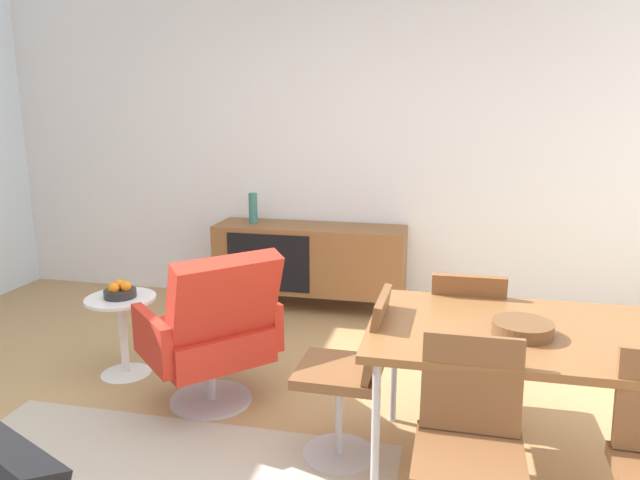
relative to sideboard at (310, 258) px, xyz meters
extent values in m
plane|color=tan|center=(0.29, -2.30, -0.44)|extent=(8.32, 8.32, 0.00)
cube|color=white|center=(0.29, 0.30, 0.96)|extent=(6.80, 0.12, 2.80)
cube|color=brown|center=(0.00, 0.00, 0.00)|extent=(1.60, 0.44, 0.56)
cube|color=black|center=(-0.30, -0.22, 0.00)|extent=(0.70, 0.01, 0.48)
cylinder|color=brown|center=(-0.74, -0.17, -0.36)|extent=(0.03, 0.03, 0.16)
cylinder|color=brown|center=(0.74, -0.17, -0.36)|extent=(0.03, 0.03, 0.16)
cylinder|color=brown|center=(-0.74, 0.17, -0.36)|extent=(0.03, 0.03, 0.16)
cylinder|color=brown|center=(0.74, 0.17, -0.36)|extent=(0.03, 0.03, 0.16)
cylinder|color=#337266|center=(-0.49, 0.00, 0.41)|extent=(0.07, 0.07, 0.26)
cube|color=brown|center=(1.61, -2.12, 0.28)|extent=(1.60, 0.90, 0.04)
cylinder|color=#B7B7BC|center=(0.89, -2.51, -0.09)|extent=(0.04, 0.04, 0.70)
cylinder|color=#B7B7BC|center=(0.89, -1.73, -0.09)|extent=(0.04, 0.04, 0.70)
cylinder|color=brown|center=(1.48, -2.19, 0.33)|extent=(0.26, 0.26, 0.06)
cube|color=brown|center=(1.26, -2.74, 0.01)|extent=(0.40, 0.40, 0.05)
cube|color=brown|center=(1.27, -2.56, 0.23)|extent=(0.38, 0.09, 0.38)
cube|color=brown|center=(1.26, -1.50, 0.01)|extent=(0.40, 0.40, 0.05)
cube|color=brown|center=(1.27, -1.68, 0.23)|extent=(0.38, 0.09, 0.38)
cylinder|color=#B7B7BC|center=(1.26, -1.50, -0.23)|extent=(0.04, 0.04, 0.42)
cylinder|color=#B7B7BC|center=(1.26, -1.50, -0.43)|extent=(0.36, 0.36, 0.01)
cube|color=brown|center=(0.66, -2.12, 0.01)|extent=(0.41, 0.41, 0.05)
cube|color=brown|center=(0.84, -2.12, 0.23)|extent=(0.10, 0.38, 0.38)
cylinder|color=#B7B7BC|center=(0.66, -2.12, -0.23)|extent=(0.04, 0.04, 0.42)
cylinder|color=#B7B7BC|center=(0.66, -2.12, -0.43)|extent=(0.36, 0.36, 0.01)
cube|color=red|center=(-0.18, -1.74, -0.06)|extent=(0.82, 0.82, 0.20)
cube|color=red|center=(-0.01, -1.90, 0.25)|extent=(0.61, 0.62, 0.51)
cube|color=red|center=(0.05, -1.50, 0.02)|extent=(0.41, 0.39, 0.28)
cube|color=red|center=(-0.41, -1.98, 0.02)|extent=(0.41, 0.39, 0.28)
cylinder|color=#B7B7BC|center=(-0.18, -1.74, -0.30)|extent=(0.06, 0.06, 0.28)
cylinder|color=#B7B7BC|center=(-0.18, -1.74, -0.43)|extent=(0.48, 0.48, 0.02)
cylinder|color=white|center=(-0.87, -1.51, 0.07)|extent=(0.44, 0.44, 0.02)
cylinder|color=white|center=(-0.87, -1.51, -0.19)|extent=(0.05, 0.05, 0.50)
cone|color=white|center=(-0.87, -1.51, -0.43)|extent=(0.32, 0.32, 0.02)
cylinder|color=#262628|center=(-0.87, -1.51, 0.11)|extent=(0.20, 0.20, 0.05)
sphere|color=orange|center=(-0.83, -1.50, 0.15)|extent=(0.07, 0.07, 0.07)
sphere|color=orange|center=(-0.89, -1.48, 0.15)|extent=(0.07, 0.07, 0.07)
sphere|color=orange|center=(-0.89, -1.55, 0.15)|extent=(0.07, 0.07, 0.07)
camera|label=1|loc=(1.16, -4.75, 1.28)|focal=33.48mm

